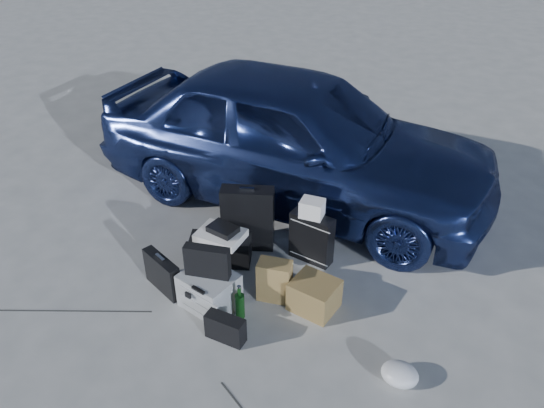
% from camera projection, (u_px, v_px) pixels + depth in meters
% --- Properties ---
extents(ground, '(60.00, 60.00, 0.00)m').
position_uv_depth(ground, '(229.00, 311.00, 4.78)').
color(ground, '#A7A8A3').
rests_on(ground, ground).
extents(car, '(4.77, 2.39, 1.56)m').
position_uv_depth(car, '(294.00, 137.00, 6.05)').
color(car, navy).
rests_on(car, ground).
extents(pelican_case, '(0.57, 0.52, 0.34)m').
position_uv_depth(pelican_case, '(209.00, 290.00, 4.77)').
color(pelican_case, '#989A9D').
rests_on(pelican_case, ground).
extents(laptop_bag, '(0.41, 0.14, 0.30)m').
position_uv_depth(laptop_bag, '(207.00, 261.00, 4.61)').
color(laptop_bag, black).
rests_on(laptop_bag, pelican_case).
extents(briefcase, '(0.46, 0.32, 0.37)m').
position_uv_depth(briefcase, '(162.00, 274.00, 4.94)').
color(briefcase, black).
rests_on(briefcase, ground).
extents(suitcase_left, '(0.56, 0.32, 0.69)m').
position_uv_depth(suitcase_left, '(248.00, 218.00, 5.43)').
color(suitcase_left, black).
rests_on(suitcase_left, ground).
extents(suitcase_right, '(0.47, 0.27, 0.53)m').
position_uv_depth(suitcase_right, '(312.00, 238.00, 5.28)').
color(suitcase_right, black).
rests_on(suitcase_right, ground).
extents(white_carton, '(0.23, 0.19, 0.18)m').
position_uv_depth(white_carton, '(312.00, 208.00, 5.09)').
color(white_carton, white).
rests_on(white_carton, suitcase_right).
extents(duffel_bag, '(0.64, 0.40, 0.30)m').
position_uv_depth(duffel_bag, '(221.00, 249.00, 5.31)').
color(duffel_bag, black).
rests_on(duffel_bag, ground).
extents(flat_box_white, '(0.48, 0.39, 0.08)m').
position_uv_depth(flat_box_white, '(221.00, 235.00, 5.19)').
color(flat_box_white, white).
rests_on(flat_box_white, duffel_bag).
extents(flat_box_black, '(0.32, 0.27, 0.06)m').
position_uv_depth(flat_box_black, '(223.00, 229.00, 5.16)').
color(flat_box_black, black).
rests_on(flat_box_black, flat_box_white).
extents(kraft_bag, '(0.31, 0.20, 0.40)m').
position_uv_depth(kraft_bag, '(275.00, 281.00, 4.83)').
color(kraft_bag, olive).
rests_on(kraft_bag, ground).
extents(cardboard_box, '(0.47, 0.43, 0.29)m').
position_uv_depth(cardboard_box, '(314.00, 295.00, 4.75)').
color(cardboard_box, brown).
rests_on(cardboard_box, ground).
extents(plastic_bag, '(0.32, 0.29, 0.16)m').
position_uv_depth(plastic_bag, '(400.00, 374.00, 4.10)').
color(plastic_bag, silver).
rests_on(plastic_bag, ground).
extents(messenger_bag, '(0.36, 0.18, 0.24)m').
position_uv_depth(messenger_bag, '(225.00, 328.00, 4.45)').
color(messenger_bag, black).
rests_on(messenger_bag, ground).
extents(green_bottle, '(0.09, 0.09, 0.34)m').
position_uv_depth(green_bottle, '(240.00, 302.00, 4.64)').
color(green_bottle, black).
rests_on(green_bottle, ground).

